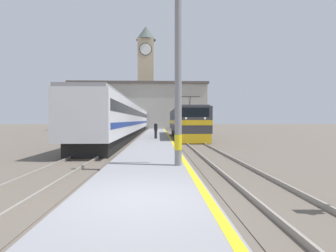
% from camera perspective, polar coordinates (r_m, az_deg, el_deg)
% --- Properties ---
extents(ground_plane, '(200.00, 200.00, 0.00)m').
position_cam_1_polar(ground_plane, '(36.00, -2.70, -1.99)').
color(ground_plane, '#60564C').
extents(platform, '(3.32, 140.00, 0.29)m').
position_cam_1_polar(platform, '(31.00, -2.80, -2.25)').
color(platform, gray).
rests_on(platform, ground).
extents(rail_track_near, '(2.84, 140.00, 0.16)m').
position_cam_1_polar(rail_track_near, '(31.16, 3.61, -2.45)').
color(rail_track_near, '#60564C').
rests_on(rail_track_near, ground).
extents(rail_track_far, '(2.84, 140.00, 0.16)m').
position_cam_1_polar(rail_track_far, '(31.25, -9.24, -2.45)').
color(rail_track_far, '#60564C').
rests_on(rail_track_far, ground).
extents(locomotive_train, '(2.92, 16.20, 4.41)m').
position_cam_1_polar(locomotive_train, '(29.93, 3.84, 0.72)').
color(locomotive_train, black).
rests_on(locomotive_train, ground).
extents(passenger_train, '(2.92, 48.44, 3.90)m').
position_cam_1_polar(passenger_train, '(37.32, -8.06, 1.34)').
color(passenger_train, black).
rests_on(passenger_train, ground).
extents(catenary_mast, '(2.62, 0.29, 8.09)m').
position_cam_1_polar(catenary_mast, '(10.44, 2.68, 13.70)').
color(catenary_mast, gray).
rests_on(catenary_mast, platform).
extents(person_on_platform, '(0.34, 0.34, 1.61)m').
position_cam_1_polar(person_on_platform, '(25.12, -2.68, -0.82)').
color(person_on_platform, '#23232D').
rests_on(person_on_platform, platform).
extents(clock_tower, '(5.06, 5.06, 26.34)m').
position_cam_1_polar(clock_tower, '(69.25, -4.81, 11.21)').
color(clock_tower, tan).
rests_on(clock_tower, ground).
extents(station_building, '(29.05, 6.76, 10.06)m').
position_cam_1_polar(station_building, '(56.97, -6.25, 4.29)').
color(station_building, '#A8A399').
rests_on(station_building, ground).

